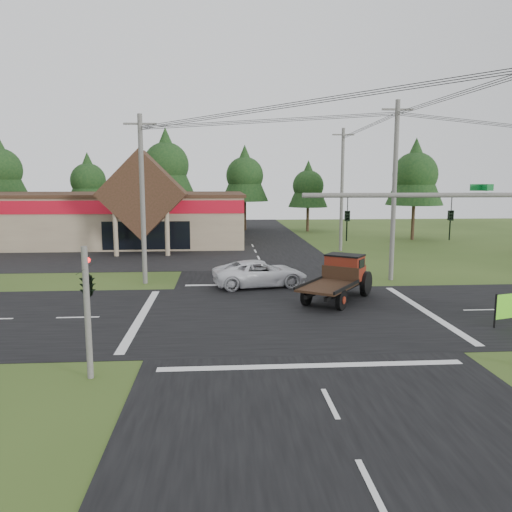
{
  "coord_description": "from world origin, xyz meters",
  "views": [
    {
      "loc": [
        -3.13,
        -23.59,
        6.47
      ],
      "look_at": [
        -1.15,
        4.6,
        2.2
      ],
      "focal_mm": 35.0,
      "sensor_mm": 36.0,
      "label": 1
    }
  ],
  "objects": [
    {
      "name": "ground",
      "position": [
        0.0,
        0.0,
        0.0
      ],
      "size": [
        120.0,
        120.0,
        0.0
      ],
      "primitive_type": "plane",
      "color": "#324A1A",
      "rests_on": "ground"
    },
    {
      "name": "road_ns",
      "position": [
        0.0,
        0.0,
        0.01
      ],
      "size": [
        12.0,
        120.0,
        0.02
      ],
      "primitive_type": "cube",
      "color": "black",
      "rests_on": "ground"
    },
    {
      "name": "utility_pole_n",
      "position": [
        8.0,
        22.0,
        5.74
      ],
      "size": [
        2.0,
        0.3,
        11.2
      ],
      "color": "#595651",
      "rests_on": "ground"
    },
    {
      "name": "tree_side_ne",
      "position": [
        18.0,
        30.0,
        7.38
      ],
      "size": [
        6.16,
        6.16,
        11.11
      ],
      "color": "#332316",
      "rests_on": "ground"
    },
    {
      "name": "tree_row_b",
      "position": [
        -20.0,
        42.0,
        6.7
      ],
      "size": [
        5.6,
        5.6,
        10.1
      ],
      "color": "#332316",
      "rests_on": "ground"
    },
    {
      "name": "antique_flatbed_truck",
      "position": [
        3.06,
        2.48,
        1.23
      ],
      "size": [
        5.2,
        6.11,
        2.46
      ],
      "primitive_type": null,
      "rotation": [
        0.0,
        0.0,
        -0.61
      ],
      "color": "#621D0E",
      "rests_on": "ground"
    },
    {
      "name": "tree_row_c",
      "position": [
        -10.0,
        41.0,
        8.72
      ],
      "size": [
        7.28,
        7.28,
        13.13
      ],
      "color": "#332316",
      "rests_on": "ground"
    },
    {
      "name": "traffic_signal_corner",
      "position": [
        -7.5,
        -7.32,
        3.52
      ],
      "size": [
        0.53,
        2.48,
        4.4
      ],
      "color": "#595651",
      "rests_on": "ground"
    },
    {
      "name": "tree_row_d",
      "position": [
        0.0,
        42.0,
        7.38
      ],
      "size": [
        6.16,
        6.16,
        11.11
      ],
      "color": "#332316",
      "rests_on": "ground"
    },
    {
      "name": "utility_pole_nw",
      "position": [
        -8.0,
        8.0,
        5.39
      ],
      "size": [
        2.0,
        0.3,
        10.5
      ],
      "color": "#595651",
      "rests_on": "ground"
    },
    {
      "name": "parking_apron",
      "position": [
        -14.0,
        19.0,
        0.01
      ],
      "size": [
        28.0,
        14.0,
        0.02
      ],
      "primitive_type": "cube",
      "color": "black",
      "rests_on": "ground"
    },
    {
      "name": "cvs_building",
      "position": [
        -15.7,
        29.57,
        2.78
      ],
      "size": [
        30.4,
        18.2,
        9.19
      ],
      "color": "gray",
      "rests_on": "ground"
    },
    {
      "name": "traffic_signal_mast",
      "position": [
        5.82,
        -7.5,
        4.43
      ],
      "size": [
        8.12,
        0.24,
        7.0
      ],
      "color": "#595651",
      "rests_on": "ground"
    },
    {
      "name": "white_pickup",
      "position": [
        -0.76,
        6.6,
        0.81
      ],
      "size": [
        6.18,
        3.63,
        1.61
      ],
      "primitive_type": "imported",
      "rotation": [
        0.0,
        0.0,
        1.74
      ],
      "color": "white",
      "rests_on": "ground"
    },
    {
      "name": "tree_row_e",
      "position": [
        8.0,
        40.0,
        6.03
      ],
      "size": [
        5.04,
        5.04,
        9.09
      ],
      "color": "#332316",
      "rests_on": "ground"
    },
    {
      "name": "utility_pole_ne",
      "position": [
        8.0,
        8.0,
        5.89
      ],
      "size": [
        2.0,
        0.3,
        11.5
      ],
      "color": "#595651",
      "rests_on": "ground"
    },
    {
      "name": "road_ew",
      "position": [
        0.0,
        0.0,
        0.01
      ],
      "size": [
        120.0,
        12.0,
        0.02
      ],
      "primitive_type": "cube",
      "color": "black",
      "rests_on": "ground"
    }
  ]
}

